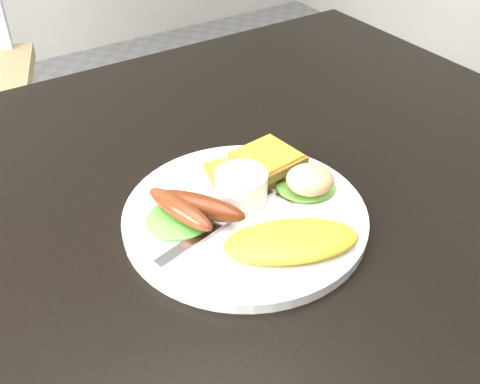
% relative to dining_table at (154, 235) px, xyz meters
% --- Properties ---
extents(dining_table, '(1.20, 0.80, 0.04)m').
position_rel_dining_table_xyz_m(dining_table, '(0.00, 0.00, 0.00)').
color(dining_table, black).
rests_on(dining_table, ground).
extents(person, '(0.59, 0.44, 1.49)m').
position_rel_dining_table_xyz_m(person, '(0.04, 0.45, 0.01)').
color(person, navy).
rests_on(person, ground).
extents(plate, '(0.26, 0.26, 0.01)m').
position_rel_dining_table_xyz_m(plate, '(0.09, -0.05, 0.03)').
color(plate, white).
rests_on(plate, dining_table).
extents(lettuce_left, '(0.08, 0.08, 0.01)m').
position_rel_dining_table_xyz_m(lettuce_left, '(0.02, -0.03, 0.04)').
color(lettuce_left, '#3E9233').
rests_on(lettuce_left, plate).
extents(lettuce_right, '(0.09, 0.08, 0.01)m').
position_rel_dining_table_xyz_m(lettuce_right, '(0.16, -0.06, 0.04)').
color(lettuce_right, '#5DA037').
rests_on(lettuce_right, plate).
extents(omelette, '(0.15, 0.11, 0.02)m').
position_rel_dining_table_xyz_m(omelette, '(0.09, -0.13, 0.04)').
color(omelette, gold).
rests_on(omelette, plate).
extents(sausage_a, '(0.04, 0.10, 0.02)m').
position_rel_dining_table_xyz_m(sausage_a, '(0.02, -0.03, 0.05)').
color(sausage_a, maroon).
rests_on(sausage_a, lettuce_left).
extents(sausage_b, '(0.08, 0.10, 0.03)m').
position_rel_dining_table_xyz_m(sausage_b, '(0.04, -0.04, 0.05)').
color(sausage_b, '#5A2614').
rests_on(sausage_b, lettuce_left).
extents(ramekin, '(0.06, 0.06, 0.03)m').
position_rel_dining_table_xyz_m(ramekin, '(0.09, -0.03, 0.05)').
color(ramekin, white).
rests_on(ramekin, plate).
extents(toast_a, '(0.07, 0.07, 0.01)m').
position_rel_dining_table_xyz_m(toast_a, '(0.11, -0.00, 0.04)').
color(toast_a, olive).
rests_on(toast_a, plate).
extents(toast_b, '(0.07, 0.07, 0.01)m').
position_rel_dining_table_xyz_m(toast_b, '(0.15, -0.01, 0.05)').
color(toast_b, brown).
rests_on(toast_b, toast_a).
extents(potato_salad, '(0.07, 0.07, 0.03)m').
position_rel_dining_table_xyz_m(potato_salad, '(0.16, -0.07, 0.06)').
color(potato_salad, beige).
rests_on(potato_salad, lettuce_right).
extents(fork, '(0.16, 0.05, 0.00)m').
position_rel_dining_table_xyz_m(fork, '(0.05, -0.06, 0.03)').
color(fork, '#ADAFB7').
rests_on(fork, plate).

